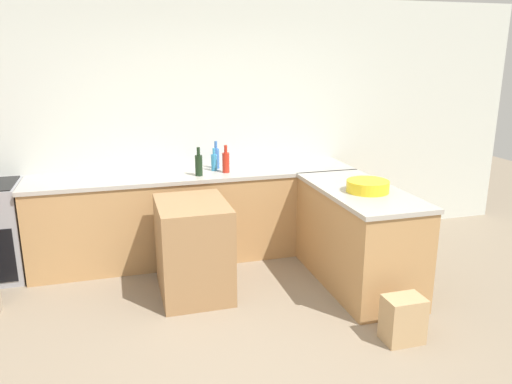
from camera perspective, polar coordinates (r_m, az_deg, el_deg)
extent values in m
plane|color=gray|center=(3.79, -1.38, -18.36)|extent=(14.00, 14.00, 0.00)
cube|color=silver|center=(5.48, -7.72, 7.37)|extent=(8.00, 0.06, 2.70)
cube|color=tan|center=(5.34, -6.80, -2.81)|extent=(3.34, 0.65, 0.89)
cube|color=#ADA89E|center=(5.22, -6.96, 2.02)|extent=(3.37, 0.68, 0.04)
cube|color=tan|center=(4.79, 11.52, -5.23)|extent=(0.66, 1.48, 0.89)
cube|color=#ADA89E|center=(4.65, 11.83, 0.12)|extent=(0.69, 1.51, 0.04)
cube|color=#997047|center=(4.53, -7.18, -6.41)|extent=(0.61, 0.78, 0.86)
cylinder|color=yellow|center=(4.55, 12.65, 0.66)|extent=(0.38, 0.38, 0.10)
cylinder|color=black|center=(5.05, -6.56, 3.03)|extent=(0.07, 0.07, 0.21)
cylinder|color=black|center=(5.02, -6.61, 4.65)|extent=(0.03, 0.03, 0.08)
cylinder|color=#338CBF|center=(5.26, -4.81, 3.37)|extent=(0.06, 0.06, 0.17)
cylinder|color=#338CBF|center=(5.24, -4.84, 4.65)|extent=(0.03, 0.03, 0.07)
cylinder|color=red|center=(5.16, -3.46, 3.37)|extent=(0.07, 0.07, 0.21)
cylinder|color=red|center=(5.14, -3.49, 4.93)|extent=(0.03, 0.03, 0.08)
cylinder|color=#386BB7|center=(5.36, -4.59, 3.83)|extent=(0.07, 0.07, 0.21)
cylinder|color=#386BB7|center=(5.34, -4.62, 5.38)|extent=(0.03, 0.03, 0.08)
cube|color=tan|center=(4.04, 16.46, -13.78)|extent=(0.30, 0.21, 0.36)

